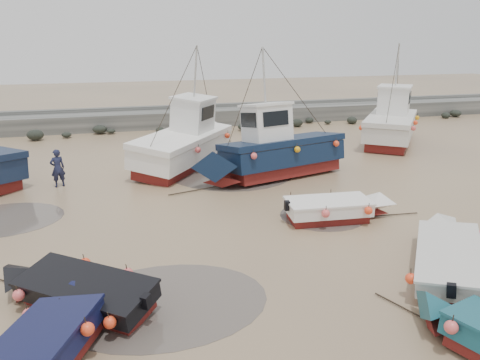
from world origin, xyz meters
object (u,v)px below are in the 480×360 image
object	(u,v)px
cabin_boat_1	(187,140)
cabin_boat_2	(274,150)
dinghy_1	(43,346)
dinghy_4	(77,285)
dinghy_3	(450,253)
person	(60,187)
dinghy_5	(337,206)
cabin_boat_3	(392,122)

from	to	relation	value
cabin_boat_1	cabin_boat_2	xyz separation A→B (m)	(3.73, -3.51, 0.04)
dinghy_1	dinghy_4	bearing A→B (deg)	101.13
dinghy_1	dinghy_3	bearing A→B (deg)	31.18
dinghy_1	person	world-z (taller)	dinghy_1
dinghy_1	person	xyz separation A→B (m)	(-0.95, 13.07, -0.55)
cabin_boat_1	person	distance (m)	6.89
dinghy_1	dinghy_5	size ratio (longest dim) A/B	1.07
cabin_boat_2	person	bearing A→B (deg)	67.49
cabin_boat_2	cabin_boat_3	distance (m)	11.38
dinghy_3	dinghy_5	size ratio (longest dim) A/B	1.09
dinghy_3	dinghy_5	xyz separation A→B (m)	(-1.47, 4.47, 0.03)
dinghy_4	dinghy_5	bearing A→B (deg)	-29.39
dinghy_3	cabin_boat_3	bearing A→B (deg)	100.34
cabin_boat_1	person	bearing A→B (deg)	-123.19
dinghy_3	person	bearing A→B (deg)	173.18
cabin_boat_2	cabin_boat_3	xyz separation A→B (m)	(9.94, 5.54, -0.01)
cabin_boat_1	cabin_boat_3	world-z (taller)	same
cabin_boat_1	cabin_boat_3	size ratio (longest dim) A/B	1.07
dinghy_4	cabin_boat_2	xyz separation A→B (m)	(8.60, 9.48, 0.82)
dinghy_5	cabin_boat_2	bearing A→B (deg)	-170.70
dinghy_5	cabin_boat_3	bearing A→B (deg)	144.85
dinghy_4	cabin_boat_3	size ratio (longest dim) A/B	0.60
dinghy_1	cabin_boat_3	world-z (taller)	cabin_boat_3
dinghy_3	cabin_boat_3	world-z (taller)	cabin_boat_3
cabin_boat_3	person	size ratio (longest dim) A/B	4.72
dinghy_5	cabin_boat_1	size ratio (longest dim) A/B	0.60
dinghy_5	dinghy_1	bearing A→B (deg)	-53.71
cabin_boat_2	dinghy_5	bearing A→B (deg)	169.10
dinghy_5	person	xyz separation A→B (m)	(-10.57, 7.07, -0.56)
dinghy_5	dinghy_3	bearing A→B (deg)	22.66
dinghy_4	cabin_boat_2	distance (m)	12.82
dinghy_4	cabin_boat_1	bearing A→B (deg)	18.54
dinghy_5	cabin_boat_3	world-z (taller)	cabin_boat_3
cabin_boat_2	cabin_boat_3	size ratio (longest dim) A/B	1.11
dinghy_4	person	bearing A→B (deg)	46.95
dinghy_4	dinghy_5	world-z (taller)	same
dinghy_5	cabin_boat_1	world-z (taller)	cabin_boat_1
dinghy_4	person	world-z (taller)	dinghy_4
cabin_boat_1	dinghy_3	bearing A→B (deg)	-30.99
cabin_boat_1	cabin_boat_3	bearing A→B (deg)	45.09
cabin_boat_3	person	world-z (taller)	cabin_boat_3
dinghy_3	dinghy_1	bearing A→B (deg)	-135.23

